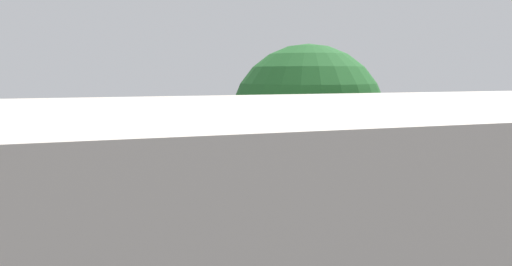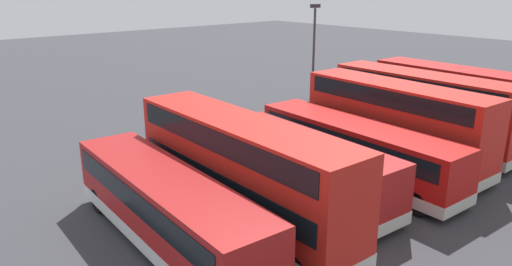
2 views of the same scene
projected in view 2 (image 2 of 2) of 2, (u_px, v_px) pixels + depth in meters
ground_plane at (235, 136)px, 32.11m from camera, size 140.00×140.00×0.00m
bus_double_decker_near_end at (452, 100)px, 31.41m from camera, size 3.04×10.52×4.55m
bus_double_decker_second at (423, 108)px, 29.34m from camera, size 2.84×11.72×4.55m
bus_double_decker_third at (395, 121)px, 26.56m from camera, size 3.18×11.12×4.55m
bus_single_deck_fourth at (356, 148)px, 24.79m from camera, size 3.24×12.01×2.95m
bus_single_deck_fifth at (305, 165)px, 22.50m from camera, size 3.31×10.28×2.95m
bus_double_decker_sixth at (241, 170)px, 19.77m from camera, size 3.04×12.10×4.55m
bus_single_deck_seventh at (167, 208)px, 18.31m from camera, size 3.38×11.94×2.95m
car_hatchback_silver at (324, 95)px, 40.35m from camera, size 4.41×4.27×1.43m
lamp_post_tall at (313, 57)px, 32.95m from camera, size 0.70×0.30×8.38m
waste_bin_yellow at (272, 128)px, 32.23m from camera, size 0.60×0.60×0.95m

